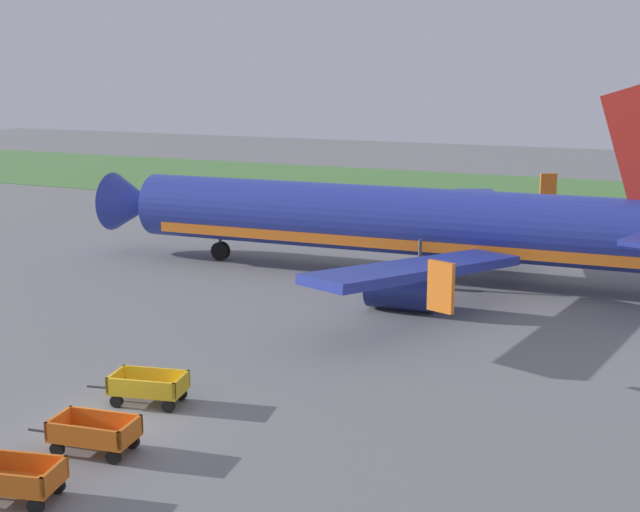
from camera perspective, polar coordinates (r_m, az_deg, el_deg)
ground_plane at (r=29.33m, az=-13.68°, el=-10.70°), size 220.00×220.00×0.00m
grass_strip at (r=81.76m, az=12.68°, el=4.00°), size 220.00×28.00×0.06m
airplane at (r=47.62m, az=5.65°, el=2.23°), size 37.64×30.25×11.34m
baggage_cart_nearest at (r=25.04m, az=-19.62°, el=-13.69°), size 3.62×1.95×1.07m
baggage_cart_second_in_row at (r=27.19m, az=-14.69°, el=-11.25°), size 3.62×1.75×1.07m
baggage_cart_third_in_row at (r=30.48m, az=-11.28°, el=-8.48°), size 3.63×1.91×1.07m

